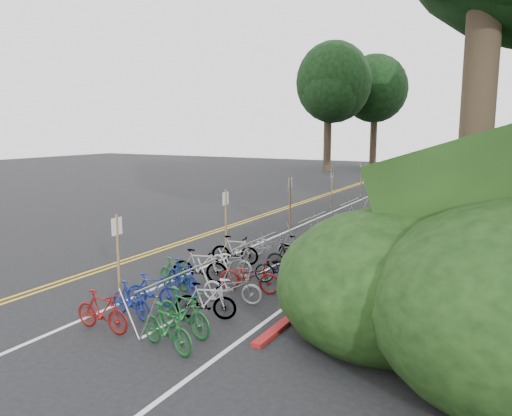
{
  "coord_description": "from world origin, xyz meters",
  "views": [
    {
      "loc": [
        10.68,
        -11.19,
        4.86
      ],
      "look_at": [
        0.23,
        8.16,
        1.3
      ],
      "focal_mm": 35.0,
      "sensor_mm": 36.0,
      "label": 1
    }
  ],
  "objects": [
    {
      "name": "bike_front",
      "position": [
        1.52,
        0.54,
        0.46
      ],
      "size": [
        0.84,
        1.59,
        0.92
      ],
      "primitive_type": "imported",
      "rotation": [
        0.0,
        0.0,
        1.29
      ],
      "color": "#144C1E",
      "rests_on": "ground"
    },
    {
      "name": "bike_racks_rest",
      "position": [
        3.0,
        13.0,
        0.85
      ],
      "size": [
        1.14,
        23.0,
        1.17
      ],
      "color": "gray",
      "rests_on": "ground"
    },
    {
      "name": "signposts_rest",
      "position": [
        0.6,
        14.0,
        1.43
      ],
      "size": [
        0.08,
        18.4,
        2.5
      ],
      "color": "brown",
      "rests_on": "ground"
    },
    {
      "name": "signpost_near",
      "position": [
        0.6,
        -0.85,
        1.39
      ],
      "size": [
        0.08,
        0.4,
        2.43
      ],
      "color": "brown",
      "rests_on": "ground"
    },
    {
      "name": "red_curb",
      "position": [
        5.7,
        12.0,
        0.05
      ],
      "size": [
        0.25,
        28.0,
        0.1
      ],
      "primitive_type": "cube",
      "color": "maroon",
      "rests_on": "ground"
    },
    {
      "name": "bike_rack_front",
      "position": [
        3.17,
        -1.35,
        0.89
      ],
      "size": [
        1.16,
        3.36,
        1.2
      ],
      "color": "gray",
      "rests_on": "ground"
    },
    {
      "name": "road_markings",
      "position": [
        0.63,
        10.1,
        0.0
      ],
      "size": [
        7.47,
        80.0,
        0.01
      ],
      "color": "gold",
      "rests_on": "ground"
    },
    {
      "name": "ground",
      "position": [
        0.0,
        0.0,
        0.0
      ],
      "size": [
        120.0,
        120.0,
        0.0
      ],
      "primitive_type": "plane",
      "color": "black",
      "rests_on": "ground"
    },
    {
      "name": "bike_valet",
      "position": [
        3.0,
        1.0,
        0.49
      ],
      "size": [
        3.52,
        10.05,
        1.1
      ],
      "color": "maroon",
      "rests_on": "ground"
    }
  ]
}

